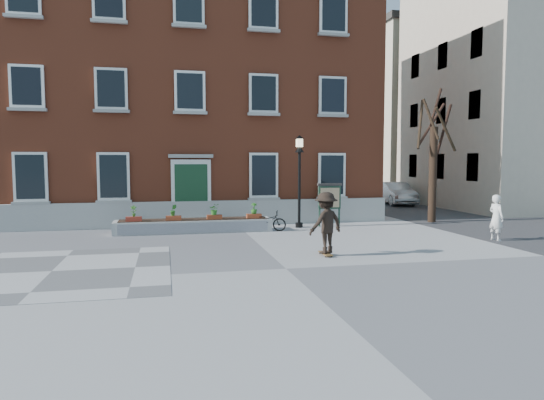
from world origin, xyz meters
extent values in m
plane|color=gray|center=(0.00, 0.00, 0.00)|extent=(100.00, 100.00, 0.00)
cube|color=#575759|center=(-6.00, 1.00, 0.01)|extent=(6.00, 6.00, 0.01)
imported|color=black|center=(0.90, 6.83, 0.42)|extent=(1.67, 1.02, 0.83)
imported|color=silver|center=(11.55, 16.70, 0.72)|extent=(2.08, 4.54, 1.44)
imported|color=silver|center=(8.45, 2.80, 0.82)|extent=(0.48, 0.65, 1.65)
cube|color=#974329|center=(-2.00, 14.00, 6.00)|extent=(18.00, 10.00, 12.00)
cube|color=#A7A7A2|center=(-2.00, 8.88, 0.55)|extent=(18.00, 0.24, 1.10)
cube|color=gray|center=(-2.00, 8.75, 0.10)|extent=(2.60, 0.80, 0.20)
cube|color=#ADADA8|center=(-2.00, 8.90, 0.30)|extent=(2.20, 0.50, 0.20)
cube|color=silver|center=(-2.00, 8.92, 1.65)|extent=(1.70, 0.12, 2.50)
cube|color=#14381F|center=(-2.00, 8.87, 1.55)|extent=(1.40, 0.06, 2.30)
cube|color=gray|center=(-2.00, 8.88, 3.05)|extent=(1.90, 0.25, 0.15)
cube|color=silver|center=(-8.40, 8.90, 2.20)|extent=(1.30, 0.10, 2.00)
cube|color=black|center=(-8.40, 8.85, 2.20)|extent=(1.08, 0.04, 1.78)
cube|color=gray|center=(-8.40, 8.84, 1.14)|extent=(1.44, 0.20, 0.12)
cube|color=white|center=(-8.40, 8.90, 5.80)|extent=(1.30, 0.10, 1.70)
cube|color=black|center=(-8.40, 8.85, 5.80)|extent=(1.08, 0.04, 1.48)
cube|color=#969691|center=(-8.40, 8.84, 4.89)|extent=(1.44, 0.20, 0.12)
cube|color=#A5A5A0|center=(-8.40, 8.84, 8.49)|extent=(1.44, 0.20, 0.12)
cube|color=silver|center=(-5.20, 8.90, 2.20)|extent=(1.30, 0.10, 2.00)
cube|color=black|center=(-5.20, 8.85, 2.20)|extent=(1.08, 0.04, 1.78)
cube|color=#A0A19C|center=(-5.20, 8.84, 1.14)|extent=(1.44, 0.20, 0.12)
cube|color=silver|center=(-5.20, 8.90, 5.80)|extent=(1.30, 0.10, 1.70)
cube|color=black|center=(-5.20, 8.85, 5.80)|extent=(1.08, 0.04, 1.48)
cube|color=gray|center=(-5.20, 8.84, 4.89)|extent=(1.44, 0.20, 0.12)
cube|color=#A8A8A3|center=(-5.20, 8.84, 8.49)|extent=(1.44, 0.20, 0.12)
cube|color=white|center=(-2.00, 8.90, 5.80)|extent=(1.30, 0.10, 1.70)
cube|color=black|center=(-2.00, 8.85, 5.80)|extent=(1.08, 0.04, 1.48)
cube|color=#A0A09B|center=(-2.00, 8.84, 4.89)|extent=(1.44, 0.20, 0.12)
cube|color=white|center=(-2.00, 8.90, 9.40)|extent=(1.30, 0.10, 1.70)
cube|color=black|center=(-2.00, 8.85, 9.40)|extent=(1.08, 0.04, 1.48)
cube|color=#A9A9A4|center=(-2.00, 8.84, 8.49)|extent=(1.44, 0.20, 0.12)
cube|color=white|center=(1.20, 8.90, 2.20)|extent=(1.30, 0.10, 2.00)
cube|color=black|center=(1.20, 8.85, 2.20)|extent=(1.08, 0.04, 1.78)
cube|color=#969691|center=(1.20, 8.84, 1.14)|extent=(1.44, 0.20, 0.12)
cube|color=white|center=(1.20, 8.90, 5.80)|extent=(1.30, 0.10, 1.70)
cube|color=black|center=(1.20, 8.85, 5.80)|extent=(1.08, 0.04, 1.48)
cube|color=#A4A39E|center=(1.20, 8.84, 4.89)|extent=(1.44, 0.20, 0.12)
cube|color=white|center=(1.20, 8.90, 9.40)|extent=(1.30, 0.10, 1.70)
cube|color=black|center=(1.20, 8.85, 9.40)|extent=(1.08, 0.04, 1.48)
cube|color=#9E9E99|center=(1.20, 8.84, 8.49)|extent=(1.44, 0.20, 0.12)
cube|color=white|center=(4.40, 8.90, 2.20)|extent=(1.30, 0.10, 2.00)
cube|color=black|center=(4.40, 8.85, 2.20)|extent=(1.08, 0.04, 1.78)
cube|color=#A6A6A1|center=(4.40, 8.84, 1.14)|extent=(1.44, 0.20, 0.12)
cube|color=silver|center=(4.40, 8.90, 5.80)|extent=(1.30, 0.10, 1.70)
cube|color=black|center=(4.40, 8.85, 5.80)|extent=(1.08, 0.04, 1.48)
cube|color=gray|center=(4.40, 8.84, 4.89)|extent=(1.44, 0.20, 0.12)
cube|color=white|center=(4.40, 8.90, 9.40)|extent=(1.30, 0.10, 1.70)
cube|color=black|center=(4.40, 8.85, 9.40)|extent=(1.08, 0.04, 1.48)
cube|color=gray|center=(4.40, 8.84, 8.49)|extent=(1.44, 0.20, 0.12)
cube|color=#B4B4AF|center=(-2.00, 7.20, 0.25)|extent=(6.20, 1.10, 0.50)
cube|color=silver|center=(-2.00, 6.64, 0.25)|extent=(5.80, 0.02, 0.40)
cube|color=black|center=(-2.00, 7.20, 0.50)|extent=(5.80, 0.90, 0.06)
cube|color=maroon|center=(-4.30, 6.95, 0.60)|extent=(0.60, 0.25, 0.20)
imported|color=#2E641E|center=(-4.30, 6.95, 0.92)|extent=(0.24, 0.24, 0.45)
cube|color=brown|center=(-2.80, 6.95, 0.60)|extent=(0.60, 0.25, 0.20)
imported|color=#25651E|center=(-2.80, 6.95, 0.92)|extent=(0.25, 0.25, 0.45)
cube|color=brown|center=(-1.20, 6.95, 0.60)|extent=(0.60, 0.25, 0.20)
imported|color=#25631D|center=(-1.20, 6.95, 0.92)|extent=(0.40, 0.40, 0.45)
cube|color=brown|center=(0.40, 6.95, 0.60)|extent=(0.60, 0.25, 0.20)
imported|color=#26611D|center=(0.40, 6.95, 0.92)|extent=(0.25, 0.25, 0.45)
cylinder|color=black|center=(9.00, 8.00, 2.20)|extent=(0.36, 0.36, 4.40)
cylinder|color=black|center=(9.51, 8.00, 4.29)|extent=(0.12, 1.12, 2.23)
cylinder|color=#321E16|center=(9.17, 8.52, 4.55)|extent=(1.18, 0.49, 1.97)
cylinder|color=#302215|center=(8.51, 8.36, 4.55)|extent=(0.88, 1.14, 2.35)
cylinder|color=black|center=(8.70, 7.78, 4.73)|extent=(0.60, 0.77, 1.90)
cylinder|color=black|center=(9.20, 7.37, 4.24)|extent=(1.39, 0.55, 1.95)
cylinder|color=black|center=(9.16, 8.13, 5.37)|extent=(0.43, 0.48, 1.58)
cube|color=#3B3B3D|center=(12.00, 18.00, 0.00)|extent=(8.00, 36.00, 0.01)
cube|color=beige|center=(18.00, 14.00, 7.00)|extent=(10.00, 11.00, 14.00)
cube|color=beige|center=(18.00, 26.00, 6.50)|extent=(10.00, 11.00, 13.00)
cube|color=#3A3532|center=(18.00, 26.00, 13.25)|extent=(10.40, 11.40, 0.50)
cube|color=black|center=(13.04, 10.80, 2.50)|extent=(0.08, 1.00, 1.50)
cube|color=black|center=(13.04, 14.00, 2.50)|extent=(0.08, 1.00, 1.50)
cube|color=black|center=(13.04, 17.20, 2.50)|extent=(0.08, 1.00, 1.50)
cube|color=black|center=(13.04, 10.80, 5.80)|extent=(0.08, 1.00, 1.50)
cube|color=black|center=(13.04, 14.00, 5.80)|extent=(0.08, 1.00, 1.50)
cube|color=black|center=(13.04, 17.20, 5.80)|extent=(0.08, 1.00, 1.50)
cube|color=black|center=(13.04, 10.80, 9.00)|extent=(0.08, 1.00, 1.50)
cube|color=black|center=(13.04, 14.00, 9.00)|extent=(0.08, 1.00, 1.50)
cube|color=black|center=(13.04, 17.20, 9.00)|extent=(0.08, 1.00, 1.50)
cylinder|color=black|center=(2.48, 7.59, 0.10)|extent=(0.32, 0.32, 0.20)
cylinder|color=black|center=(2.48, 7.59, 1.60)|extent=(0.12, 0.12, 3.20)
cone|color=black|center=(2.48, 7.59, 3.35)|extent=(0.40, 0.40, 0.30)
cube|color=#FFF0BB|center=(2.48, 7.59, 3.60)|extent=(0.24, 0.24, 0.34)
cone|color=black|center=(2.48, 7.59, 3.85)|extent=(0.40, 0.40, 0.16)
cylinder|color=#172E21|center=(3.44, 7.72, 0.90)|extent=(0.08, 0.08, 1.80)
cylinder|color=#193326|center=(4.34, 7.72, 0.90)|extent=(0.08, 0.08, 1.80)
cube|color=#193223|center=(3.89, 7.72, 1.25)|extent=(1.00, 0.10, 1.00)
cube|color=#C6B580|center=(3.89, 7.66, 1.25)|extent=(0.85, 0.02, 0.85)
cube|color=#37312F|center=(3.89, 7.72, 1.82)|extent=(1.10, 0.16, 0.10)
cube|color=brown|center=(1.60, 1.49, 0.06)|extent=(0.22, 0.78, 0.03)
cylinder|color=black|center=(1.51, 1.21, 0.03)|extent=(0.03, 0.05, 0.05)
cylinder|color=black|center=(1.69, 1.21, 0.03)|extent=(0.03, 0.05, 0.05)
cylinder|color=black|center=(1.51, 1.77, 0.03)|extent=(0.03, 0.05, 0.05)
cylinder|color=black|center=(1.69, 1.77, 0.03)|extent=(0.03, 0.05, 0.05)
imported|color=black|center=(1.60, 1.49, 1.00)|extent=(1.37, 1.10, 1.85)
camera|label=1|loc=(-3.09, -12.26, 2.87)|focal=32.00mm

